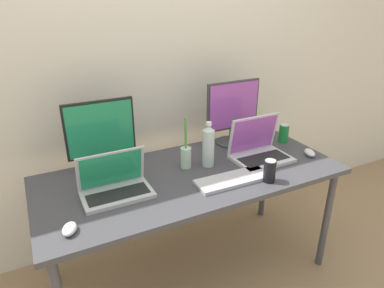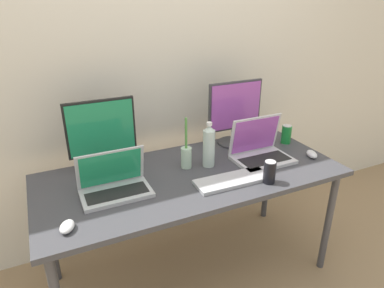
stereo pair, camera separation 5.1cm
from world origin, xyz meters
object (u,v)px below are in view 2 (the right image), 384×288
mouse_by_laptop (67,227)px  water_bottle (209,146)px  laptop_secondary (260,150)px  bamboo_vase (186,156)px  soda_can_near_keyboard (286,134)px  mouse_by_keyboard (312,154)px  monitor_center (235,112)px  soda_can_by_laptop (270,172)px  laptop_silver (114,183)px  work_desk (192,182)px  keyboard_main (232,180)px  monitor_left (102,135)px

mouse_by_laptop → water_bottle: 0.89m
laptop_secondary → bamboo_vase: bamboo_vase is taller
laptop_secondary → soda_can_near_keyboard: 0.34m
mouse_by_keyboard → bamboo_vase: 0.80m
monitor_center → water_bottle: (-0.31, -0.22, -0.10)m
mouse_by_laptop → soda_can_by_laptop: 1.04m
laptop_silver → laptop_secondary: (0.91, 0.01, 0.01)m
mouse_by_laptop → bamboo_vase: (0.71, 0.32, 0.05)m
laptop_silver → work_desk: bearing=2.8°
laptop_silver → keyboard_main: 0.63m
soda_can_near_keyboard → mouse_by_keyboard: bearing=-89.6°
mouse_by_laptop → work_desk: bearing=41.3°
monitor_left → mouse_by_laptop: 0.60m
keyboard_main → mouse_by_keyboard: size_ratio=4.12×
laptop_secondary → soda_can_by_laptop: size_ratio=2.75×
mouse_by_laptop → soda_can_near_keyboard: bearing=36.3°
mouse_by_keyboard → water_bottle: (-0.64, 0.17, 0.11)m
monitor_center → laptop_silver: bearing=-162.2°
monitor_left → laptop_silver: (-0.01, -0.28, -0.16)m
soda_can_by_laptop → water_bottle: bearing=122.6°
soda_can_near_keyboard → soda_can_by_laptop: same height
soda_can_near_keyboard → bamboo_vase: size_ratio=0.41×
mouse_by_laptop → mouse_by_keyboard: bearing=26.8°
keyboard_main → mouse_by_keyboard: 0.62m
work_desk → keyboard_main: 0.25m
keyboard_main → soda_can_near_keyboard: (0.61, 0.30, 0.05)m
work_desk → mouse_by_keyboard: (0.77, -0.13, 0.08)m
laptop_secondary → mouse_by_keyboard: bearing=-20.7°
mouse_by_keyboard → monitor_center: bearing=150.9°
soda_can_by_laptop → bamboo_vase: (-0.33, 0.35, 0.01)m
monitor_center → keyboard_main: (-0.28, -0.45, -0.22)m
monitor_left → keyboard_main: (0.59, -0.44, -0.21)m
work_desk → water_bottle: bearing=18.0°
work_desk → bamboo_vase: bearing=89.1°
monitor_left → mouse_by_laptop: bearing=-118.6°
laptop_silver → keyboard_main: (0.60, -0.16, -0.04)m
monitor_center → soda_can_near_keyboard: monitor_center is taller
monitor_center → soda_can_near_keyboard: bearing=-23.1°
soda_can_near_keyboard → soda_can_by_laptop: 0.59m
mouse_by_laptop → soda_can_near_keyboard: soda_can_near_keyboard is taller
bamboo_vase → mouse_by_laptop: bearing=-155.8°
water_bottle → work_desk: bearing=-162.0°
water_bottle → soda_can_near_keyboard: water_bottle is taller
keyboard_main → mouse_by_laptop: mouse_by_laptop is taller
mouse_by_keyboard → water_bottle: bearing=-174.6°
monitor_center → laptop_secondary: bearing=-85.6°
mouse_by_laptop → bamboo_vase: 0.78m
keyboard_main → bamboo_vase: 0.31m
monitor_center → soda_can_near_keyboard: size_ratio=3.42×
monitor_left → laptop_secondary: bearing=-16.8°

